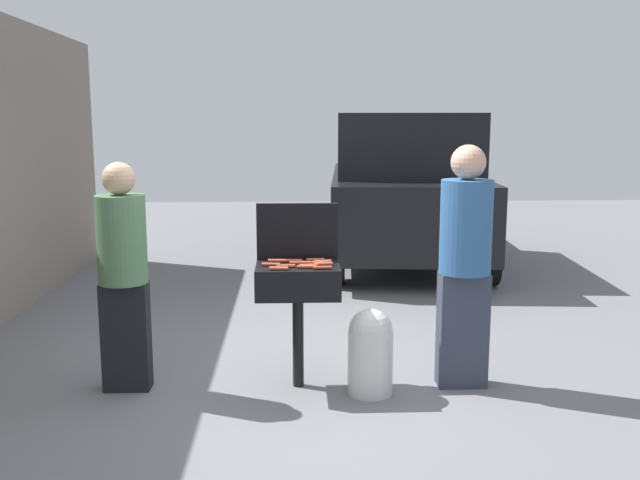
% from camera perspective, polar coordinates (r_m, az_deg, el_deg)
% --- Properties ---
extents(ground_plane, '(24.00, 24.00, 0.00)m').
position_cam_1_polar(ground_plane, '(5.25, -2.07, -11.68)').
color(ground_plane, slate).
extents(bbq_grill, '(0.60, 0.44, 0.90)m').
position_cam_1_polar(bbq_grill, '(4.99, -1.83, -3.68)').
color(bbq_grill, black).
rests_on(bbq_grill, ground).
extents(grill_lid_open, '(0.60, 0.05, 0.42)m').
position_cam_1_polar(grill_lid_open, '(5.14, -1.88, 0.71)').
color(grill_lid_open, black).
rests_on(grill_lid_open, bbq_grill).
extents(hot_dog_0, '(0.13, 0.03, 0.03)m').
position_cam_1_polar(hot_dog_0, '(4.98, -1.77, -1.88)').
color(hot_dog_0, '#B74C33').
rests_on(hot_dog_0, bbq_grill).
extents(hot_dog_1, '(0.13, 0.03, 0.03)m').
position_cam_1_polar(hot_dog_1, '(5.06, -3.55, -1.71)').
color(hot_dog_1, '#B74C33').
rests_on(hot_dog_1, bbq_grill).
extents(hot_dog_2, '(0.13, 0.04, 0.03)m').
position_cam_1_polar(hot_dog_2, '(5.01, 0.16, -1.82)').
color(hot_dog_2, '#C6593D').
rests_on(hot_dog_2, bbq_grill).
extents(hot_dog_3, '(0.13, 0.03, 0.03)m').
position_cam_1_polar(hot_dog_3, '(5.04, 0.21, -1.73)').
color(hot_dog_3, '#AD4228').
rests_on(hot_dog_3, bbq_grill).
extents(hot_dog_4, '(0.13, 0.04, 0.03)m').
position_cam_1_polar(hot_dog_4, '(4.88, -0.93, -2.11)').
color(hot_dog_4, '#B74C33').
rests_on(hot_dog_4, bbq_grill).
extents(hot_dog_5, '(0.13, 0.04, 0.03)m').
position_cam_1_polar(hot_dog_5, '(4.80, -3.40, -2.34)').
color(hot_dog_5, '#C6593D').
rests_on(hot_dog_5, bbq_grill).
extents(hot_dog_6, '(0.13, 0.03, 0.03)m').
position_cam_1_polar(hot_dog_6, '(4.84, -1.13, -2.21)').
color(hot_dog_6, '#B74C33').
rests_on(hot_dog_6, bbq_grill).
extents(hot_dog_7, '(0.13, 0.03, 0.03)m').
position_cam_1_polar(hot_dog_7, '(4.81, 0.20, -2.28)').
color(hot_dog_7, '#AD4228').
rests_on(hot_dog_7, bbq_grill).
extents(hot_dog_8, '(0.13, 0.03, 0.03)m').
position_cam_1_polar(hot_dog_8, '(5.06, -2.21, -1.71)').
color(hot_dog_8, '#AD4228').
rests_on(hot_dog_8, bbq_grill).
extents(hot_dog_9, '(0.13, 0.03, 0.03)m').
position_cam_1_polar(hot_dog_9, '(4.93, 0.30, -1.99)').
color(hot_dog_9, '#B74C33').
rests_on(hot_dog_9, bbq_grill).
extents(hot_dog_10, '(0.13, 0.03, 0.03)m').
position_cam_1_polar(hot_dog_10, '(4.87, -2.83, -2.15)').
color(hot_dog_10, '#B74C33').
rests_on(hot_dog_10, bbq_grill).
extents(hot_dog_11, '(0.13, 0.03, 0.03)m').
position_cam_1_polar(hot_dog_11, '(5.08, -0.39, -1.64)').
color(hot_dog_11, '#AD4228').
rests_on(hot_dog_11, bbq_grill).
extents(hot_dog_12, '(0.13, 0.04, 0.03)m').
position_cam_1_polar(hot_dog_12, '(4.93, -4.04, -2.01)').
color(hot_dog_12, '#B74C33').
rests_on(hot_dog_12, bbq_grill).
extents(hot_dog_13, '(0.13, 0.04, 0.03)m').
position_cam_1_polar(hot_dog_13, '(4.97, -0.39, -1.89)').
color(hot_dog_13, '#AD4228').
rests_on(hot_dog_13, bbq_grill).
extents(propane_tank, '(0.32, 0.32, 0.62)m').
position_cam_1_polar(propane_tank, '(4.98, 4.16, -8.98)').
color(propane_tank, silver).
rests_on(propane_tank, ground).
extents(person_left, '(0.34, 0.34, 1.64)m').
position_cam_1_polar(person_left, '(5.10, -15.87, -2.27)').
color(person_left, black).
rests_on(person_left, ground).
extents(person_right, '(0.37, 0.37, 1.76)m').
position_cam_1_polar(person_right, '(5.07, 11.81, -1.44)').
color(person_right, '#333847').
rests_on(person_right, ground).
extents(parked_minivan, '(2.30, 4.53, 2.02)m').
position_cam_1_polar(parked_minivan, '(9.69, 6.77, 4.32)').
color(parked_minivan, black).
rests_on(parked_minivan, ground).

